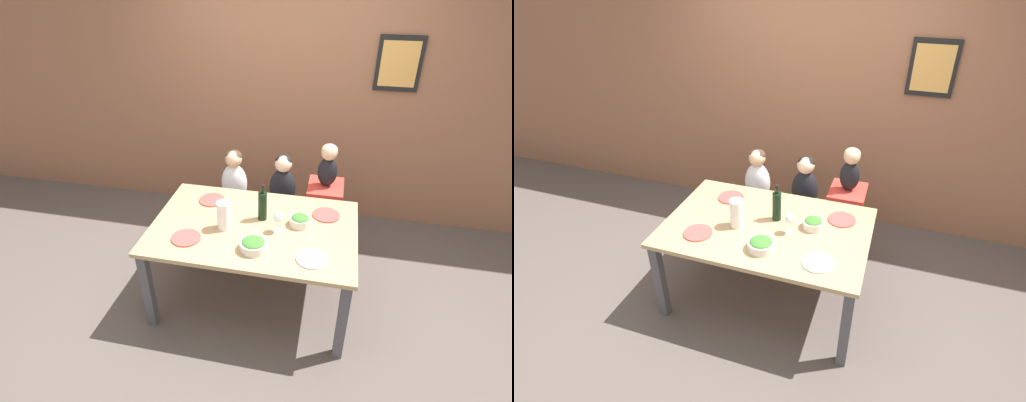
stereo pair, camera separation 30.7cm
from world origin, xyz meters
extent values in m
plane|color=#564C47|center=(0.00, 0.00, 0.00)|extent=(14.00, 14.00, 0.00)
cube|color=#8E5B42|center=(0.00, 1.51, 1.35)|extent=(10.00, 0.06, 2.70)
cube|color=black|center=(1.04, 1.46, 1.70)|extent=(0.40, 0.02, 0.50)
cube|color=gold|center=(1.04, 1.45, 1.70)|extent=(0.33, 0.00, 0.41)
cube|color=tan|center=(0.00, 0.00, 0.73)|extent=(1.59, 1.05, 0.03)
cube|color=#4C4C51|center=(-0.73, -0.46, 0.36)|extent=(0.07, 0.07, 0.71)
cube|color=#4C4C51|center=(0.73, -0.46, 0.36)|extent=(0.07, 0.07, 0.71)
cube|color=#4C4C51|center=(-0.73, 0.46, 0.36)|extent=(0.07, 0.07, 0.71)
cube|color=#4C4C51|center=(0.73, 0.46, 0.36)|extent=(0.07, 0.07, 0.71)
cylinder|color=silver|center=(-0.50, 0.62, 0.21)|extent=(0.04, 0.04, 0.42)
cylinder|color=silver|center=(-0.22, 0.62, 0.21)|extent=(0.04, 0.04, 0.42)
cylinder|color=silver|center=(-0.50, 0.91, 0.21)|extent=(0.04, 0.04, 0.42)
cylinder|color=silver|center=(-0.22, 0.91, 0.21)|extent=(0.04, 0.04, 0.42)
cube|color=tan|center=(-0.36, 0.76, 0.45)|extent=(0.38, 0.44, 0.05)
cylinder|color=silver|center=(-0.03, 0.62, 0.21)|extent=(0.04, 0.04, 0.42)
cylinder|color=silver|center=(0.25, 0.62, 0.21)|extent=(0.04, 0.04, 0.42)
cylinder|color=silver|center=(-0.03, 0.91, 0.21)|extent=(0.04, 0.04, 0.42)
cylinder|color=silver|center=(0.25, 0.91, 0.21)|extent=(0.04, 0.04, 0.42)
cube|color=tan|center=(0.11, 0.76, 0.45)|extent=(0.38, 0.44, 0.05)
cylinder|color=silver|center=(0.39, 0.64, 0.35)|extent=(0.04, 0.04, 0.70)
cylinder|color=silver|center=(0.63, 0.64, 0.35)|extent=(0.04, 0.04, 0.70)
cylinder|color=silver|center=(0.39, 0.88, 0.35)|extent=(0.04, 0.04, 0.70)
cylinder|color=silver|center=(0.63, 0.88, 0.35)|extent=(0.04, 0.04, 0.70)
cube|color=red|center=(0.51, 0.76, 0.72)|extent=(0.32, 0.37, 0.05)
ellipsoid|color=silver|center=(-0.36, 0.76, 0.67)|extent=(0.25, 0.19, 0.40)
sphere|color=#D6AD89|center=(-0.36, 0.76, 0.93)|extent=(0.16, 0.16, 0.16)
ellipsoid|color=#473323|center=(-0.36, 0.77, 0.95)|extent=(0.16, 0.15, 0.11)
ellipsoid|color=black|center=(0.11, 0.76, 0.67)|extent=(0.25, 0.19, 0.40)
sphere|color=beige|center=(0.11, 0.76, 0.93)|extent=(0.16, 0.16, 0.16)
ellipsoid|color=black|center=(0.11, 0.77, 0.95)|extent=(0.16, 0.15, 0.11)
ellipsoid|color=black|center=(0.51, 0.76, 0.89)|extent=(0.18, 0.13, 0.28)
sphere|color=#D6AD89|center=(0.51, 0.76, 1.08)|extent=(0.14, 0.14, 0.14)
ellipsoid|color=#DBC684|center=(0.51, 0.77, 1.10)|extent=(0.14, 0.14, 0.10)
cylinder|color=black|center=(0.05, 0.11, 0.87)|extent=(0.07, 0.07, 0.24)
cylinder|color=black|center=(0.05, 0.11, 1.02)|extent=(0.03, 0.03, 0.07)
cylinder|color=black|center=(0.05, 0.11, 1.05)|extent=(0.03, 0.03, 0.02)
cylinder|color=white|center=(-0.22, -0.07, 0.86)|extent=(0.11, 0.11, 0.23)
cylinder|color=white|center=(0.19, -0.03, 0.75)|extent=(0.06, 0.06, 0.00)
cylinder|color=white|center=(0.19, -0.03, 0.79)|extent=(0.01, 0.01, 0.08)
ellipsoid|color=white|center=(0.19, -0.03, 0.88)|extent=(0.07, 0.07, 0.09)
cylinder|color=silver|center=(0.06, -0.29, 0.78)|extent=(0.20, 0.20, 0.07)
ellipsoid|color=#3D752D|center=(0.06, -0.29, 0.81)|extent=(0.17, 0.17, 0.05)
cylinder|color=silver|center=(0.35, 0.09, 0.78)|extent=(0.16, 0.16, 0.07)
ellipsoid|color=#3D752D|center=(0.35, 0.09, 0.81)|extent=(0.14, 0.14, 0.05)
cylinder|color=#D14C47|center=(-0.46, -0.26, 0.75)|extent=(0.22, 0.22, 0.01)
cylinder|color=#D14C47|center=(-0.43, 0.29, 0.75)|extent=(0.22, 0.22, 0.01)
cylinder|color=#D14C47|center=(0.54, 0.26, 0.75)|extent=(0.22, 0.22, 0.01)
cylinder|color=silver|center=(0.48, -0.31, 0.75)|extent=(0.22, 0.22, 0.01)
camera|label=1|loc=(0.55, -2.48, 2.55)|focal=28.00mm
camera|label=2|loc=(0.84, -2.40, 2.55)|focal=28.00mm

